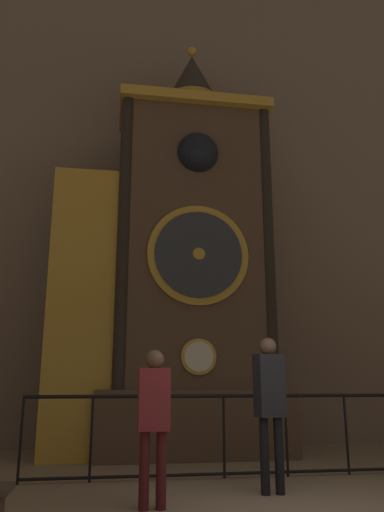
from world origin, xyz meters
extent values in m
cube|color=#7A6656|center=(0.00, 6.41, 7.12)|extent=(24.00, 0.30, 14.24)
cube|color=brown|center=(-0.40, 4.97, 0.58)|extent=(3.50, 1.61, 1.16)
cube|color=brown|center=(-0.40, 4.97, 3.98)|extent=(2.80, 1.40, 5.64)
cube|color=gold|center=(-0.40, 4.86, 6.70)|extent=(3.02, 1.54, 0.20)
cylinder|color=gold|center=(-0.40, 4.24, 1.71)|extent=(0.62, 0.05, 0.62)
cylinder|color=silver|center=(-0.40, 4.21, 1.71)|extent=(0.51, 0.03, 0.51)
cylinder|color=gold|center=(-0.40, 4.24, 3.53)|extent=(1.86, 0.07, 1.86)
cylinder|color=#2D333D|center=(-0.40, 4.19, 3.53)|extent=(1.60, 0.04, 1.60)
cylinder|color=gold|center=(-0.40, 4.17, 3.53)|extent=(0.22, 0.03, 0.22)
cube|color=#30241B|center=(-0.40, 4.76, 5.56)|extent=(1.03, 0.42, 1.03)
sphere|color=black|center=(-0.40, 4.34, 5.56)|extent=(0.82, 0.82, 0.82)
cylinder|color=black|center=(-1.75, 4.34, 3.98)|extent=(0.24, 0.24, 5.64)
cylinder|color=black|center=(0.95, 4.34, 3.98)|extent=(0.24, 0.24, 5.64)
cylinder|color=gold|center=(-0.40, 4.97, 6.95)|extent=(1.10, 1.10, 0.30)
cone|color=black|center=(-0.40, 4.97, 7.64)|extent=(1.05, 1.05, 1.08)
sphere|color=gold|center=(-0.40, 4.97, 8.30)|extent=(0.20, 0.20, 0.20)
cube|color=#4C3828|center=(-2.43, 5.02, 2.56)|extent=(1.16, 1.19, 5.12)
cube|color=gold|center=(-2.43, 4.41, 2.56)|extent=(1.22, 0.06, 5.12)
cylinder|color=black|center=(-3.03, 2.81, 0.56)|extent=(0.04, 0.04, 1.11)
cylinder|color=black|center=(-2.12, 2.81, 0.56)|extent=(0.04, 0.04, 1.11)
cylinder|color=black|center=(-1.21, 2.81, 0.56)|extent=(0.04, 0.04, 1.11)
cylinder|color=black|center=(-0.29, 2.81, 0.56)|extent=(0.04, 0.04, 1.11)
cylinder|color=black|center=(0.62, 2.81, 0.56)|extent=(0.04, 0.04, 1.11)
cylinder|color=black|center=(1.53, 2.81, 0.56)|extent=(0.04, 0.04, 1.11)
cylinder|color=black|center=(-0.29, 2.81, 1.09)|extent=(5.48, 0.05, 0.05)
cylinder|color=black|center=(-0.29, 2.81, 0.06)|extent=(5.48, 0.04, 0.04)
cylinder|color=#461518|center=(-1.51, 1.23, 0.39)|extent=(0.11, 0.11, 0.78)
cylinder|color=#461518|center=(-1.33, 1.23, 0.39)|extent=(0.11, 0.11, 0.78)
cube|color=maroon|center=(-1.42, 1.23, 1.11)|extent=(0.34, 0.22, 0.66)
sphere|color=brown|center=(-1.42, 1.23, 1.53)|extent=(0.21, 0.21, 0.21)
cylinder|color=black|center=(-0.04, 1.73, 0.44)|extent=(0.11, 0.11, 0.87)
cylinder|color=black|center=(0.14, 1.73, 0.44)|extent=(0.11, 0.11, 0.87)
cube|color=black|center=(0.05, 1.73, 1.25)|extent=(0.37, 0.28, 0.75)
sphere|color=brown|center=(0.05, 1.73, 1.72)|extent=(0.22, 0.22, 0.22)
camera|label=1|loc=(-1.90, -4.40, 1.30)|focal=35.00mm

